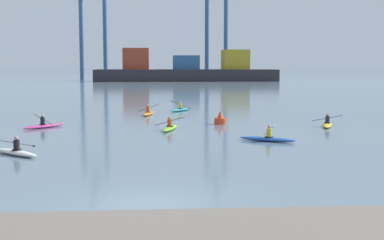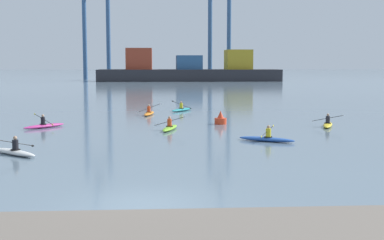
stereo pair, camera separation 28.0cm
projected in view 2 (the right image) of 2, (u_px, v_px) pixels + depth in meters
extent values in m
plane|color=slate|center=(143.00, 204.00, 16.88)|extent=(800.00, 800.00, 0.00)
cube|color=#28282D|center=(189.00, 75.00, 136.64)|extent=(46.89, 11.01, 3.00)
cube|color=#993823|center=(139.00, 59.00, 135.37)|extent=(6.57, 7.71, 5.45)
cube|color=#2D5684|center=(189.00, 62.00, 136.29)|extent=(6.57, 7.71, 3.61)
cube|color=#B29323|center=(238.00, 60.00, 137.03)|extent=(6.57, 7.71, 5.09)
cylinder|color=#335684|center=(84.00, 29.00, 147.44)|extent=(1.20, 1.20, 28.37)
cylinder|color=#335684|center=(108.00, 29.00, 147.86)|extent=(1.20, 1.20, 28.37)
cylinder|color=#335684|center=(210.00, 28.00, 148.64)|extent=(1.20, 1.20, 29.17)
cylinder|color=#335684|center=(229.00, 28.00, 148.98)|extent=(1.20, 1.20, 29.17)
cylinder|color=red|center=(221.00, 121.00, 39.22)|extent=(0.90, 0.90, 0.45)
cone|color=red|center=(221.00, 114.00, 39.16)|extent=(0.49, 0.49, 0.55)
ellipsoid|color=teal|center=(182.00, 110.00, 50.01)|extent=(2.41, 3.14, 0.26)
torus|color=black|center=(181.00, 108.00, 49.91)|extent=(0.68, 0.68, 0.05)
cylinder|color=gold|center=(181.00, 106.00, 49.89)|extent=(0.30, 0.30, 0.50)
sphere|color=tan|center=(181.00, 102.00, 49.85)|extent=(0.19, 0.19, 0.19)
cylinder|color=black|center=(181.00, 105.00, 49.92)|extent=(1.69, 1.17, 0.64)
ellipsoid|color=black|center=(173.00, 101.00, 50.40)|extent=(0.19, 0.15, 0.16)
ellipsoid|color=black|center=(191.00, 108.00, 49.44)|extent=(0.19, 0.15, 0.16)
ellipsoid|color=#2856B2|center=(267.00, 139.00, 30.49)|extent=(3.23, 2.26, 0.26)
torus|color=black|center=(268.00, 137.00, 30.43)|extent=(0.67, 0.67, 0.05)
cylinder|color=gold|center=(268.00, 133.00, 30.40)|extent=(0.30, 0.30, 0.50)
sphere|color=tan|center=(268.00, 127.00, 30.36)|extent=(0.19, 0.19, 0.19)
cylinder|color=black|center=(268.00, 131.00, 30.41)|extent=(1.09, 1.79, 0.44)
ellipsoid|color=yellow|center=(262.00, 137.00, 29.52)|extent=(0.14, 0.19, 0.14)
ellipsoid|color=yellow|center=(273.00, 126.00, 31.30)|extent=(0.14, 0.19, 0.14)
ellipsoid|color=#C13384|center=(44.00, 126.00, 36.96)|extent=(2.70, 2.94, 0.26)
torus|color=black|center=(43.00, 124.00, 36.87)|extent=(0.69, 0.69, 0.05)
cylinder|color=black|center=(43.00, 121.00, 36.84)|extent=(0.30, 0.30, 0.50)
sphere|color=tan|center=(43.00, 116.00, 36.80)|extent=(0.19, 0.19, 0.19)
cylinder|color=black|center=(43.00, 119.00, 36.87)|extent=(1.53, 1.36, 0.65)
ellipsoid|color=yellow|center=(35.00, 114.00, 37.45)|extent=(0.18, 0.17, 0.16)
ellipsoid|color=yellow|center=(53.00, 125.00, 36.29)|extent=(0.18, 0.17, 0.16)
ellipsoid|color=#7ABC2D|center=(170.00, 128.00, 35.77)|extent=(1.45, 3.44, 0.26)
torus|color=black|center=(169.00, 126.00, 35.65)|extent=(0.60, 0.60, 0.05)
cylinder|color=#DB471E|center=(169.00, 123.00, 35.63)|extent=(0.30, 0.30, 0.50)
sphere|color=tan|center=(169.00, 118.00, 35.59)|extent=(0.19, 0.19, 0.19)
cylinder|color=black|center=(170.00, 121.00, 35.67)|extent=(1.96, 0.55, 0.64)
ellipsoid|color=silver|center=(155.00, 125.00, 35.89)|extent=(0.21, 0.09, 0.16)
ellipsoid|color=silver|center=(184.00, 117.00, 35.44)|extent=(0.21, 0.09, 0.16)
ellipsoid|color=silver|center=(14.00, 152.00, 26.00)|extent=(2.90, 2.75, 0.26)
torus|color=black|center=(16.00, 150.00, 25.92)|extent=(0.69, 0.69, 0.05)
cylinder|color=black|center=(15.00, 145.00, 25.90)|extent=(0.30, 0.30, 0.50)
sphere|color=tan|center=(15.00, 138.00, 25.86)|extent=(0.19, 0.19, 0.19)
cylinder|color=black|center=(15.00, 143.00, 25.92)|extent=(1.41, 1.52, 0.58)
ellipsoid|color=black|center=(33.00, 146.00, 26.73)|extent=(0.17, 0.18, 0.15)
ellipsoid|color=yellow|center=(328.00, 125.00, 37.69)|extent=(1.77, 3.39, 0.26)
torus|color=black|center=(328.00, 123.00, 37.58)|extent=(0.63, 0.63, 0.05)
cylinder|color=#23232D|center=(328.00, 120.00, 37.55)|extent=(0.30, 0.30, 0.50)
sphere|color=tan|center=(328.00, 115.00, 37.52)|extent=(0.19, 0.19, 0.19)
cylinder|color=black|center=(328.00, 118.00, 37.59)|extent=(1.94, 0.77, 0.48)
ellipsoid|color=silver|center=(313.00, 121.00, 37.92)|extent=(0.20, 0.11, 0.15)
ellipsoid|color=silver|center=(343.00, 116.00, 37.26)|extent=(0.20, 0.11, 0.15)
ellipsoid|color=orange|center=(149.00, 113.00, 46.25)|extent=(1.18, 3.45, 0.26)
torus|color=black|center=(149.00, 112.00, 46.14)|extent=(0.57, 0.57, 0.05)
cylinder|color=#DB471E|center=(149.00, 109.00, 46.11)|extent=(0.30, 0.30, 0.50)
sphere|color=tan|center=(149.00, 105.00, 46.07)|extent=(0.19, 0.19, 0.19)
cylinder|color=black|center=(149.00, 108.00, 46.15)|extent=(1.95, 0.37, 0.78)
ellipsoid|color=silver|center=(138.00, 112.00, 46.29)|extent=(0.21, 0.08, 0.17)
ellipsoid|color=silver|center=(160.00, 104.00, 46.00)|extent=(0.21, 0.08, 0.17)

